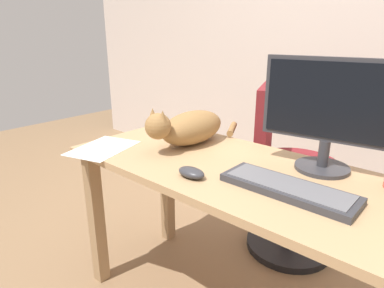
% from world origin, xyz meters
% --- Properties ---
extents(back_wall, '(6.00, 0.04, 2.60)m').
position_xyz_m(back_wall, '(0.00, 1.50, 1.30)').
color(back_wall, beige).
rests_on(back_wall, ground_plane).
extents(desk, '(1.55, 0.61, 0.73)m').
position_xyz_m(desk, '(0.00, 0.00, 0.62)').
color(desk, tan).
rests_on(desk, ground_plane).
extents(office_chair, '(0.51, 0.49, 0.96)m').
position_xyz_m(office_chair, '(-0.15, 0.62, 0.42)').
color(office_chair, black).
rests_on(office_chair, ground_plane).
extents(monitor, '(0.48, 0.20, 0.41)m').
position_xyz_m(monitor, '(0.18, 0.19, 0.95)').
color(monitor, '#333338').
rests_on(monitor, desk).
extents(keyboard, '(0.44, 0.15, 0.03)m').
position_xyz_m(keyboard, '(0.17, -0.06, 0.74)').
color(keyboard, '#333338').
rests_on(keyboard, desk).
extents(cat, '(0.19, 0.61, 0.20)m').
position_xyz_m(cat, '(-0.40, 0.09, 0.81)').
color(cat, olive).
rests_on(cat, desk).
extents(computer_mouse, '(0.11, 0.06, 0.04)m').
position_xyz_m(computer_mouse, '(-0.14, -0.19, 0.75)').
color(computer_mouse, '#333338').
rests_on(computer_mouse, desk).
extents(paper_sheet, '(0.29, 0.34, 0.00)m').
position_xyz_m(paper_sheet, '(-0.65, -0.21, 0.73)').
color(paper_sheet, white).
rests_on(paper_sheet, desk).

